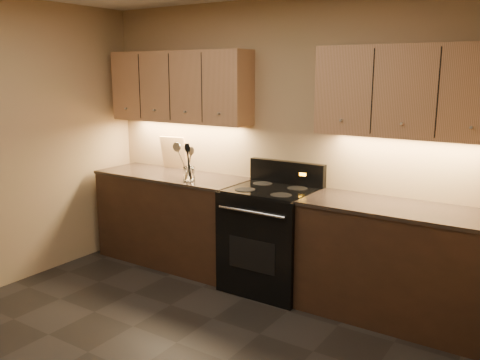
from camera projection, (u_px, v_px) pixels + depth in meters
name	position (u px, v px, depth m)	size (l,w,h in m)	color
wall_back	(282.00, 143.00, 4.72)	(4.00, 0.04, 2.60)	#A48261
counter_left	(173.00, 218.00, 5.24)	(1.62, 0.62, 0.93)	black
counter_right	(393.00, 263.00, 4.02)	(1.46, 0.62, 0.93)	black
stove	(271.00, 237.00, 4.59)	(0.76, 0.68, 1.14)	black
upper_cab_left	(179.00, 87.00, 5.09)	(1.60, 0.30, 0.70)	tan
upper_cab_right	(410.00, 92.00, 3.86)	(1.44, 0.30, 0.70)	tan
outlet_plate	(175.00, 150.00, 5.46)	(0.09, 0.01, 0.12)	#B2B5BA
utensil_crock	(189.00, 174.00, 4.83)	(0.14, 0.14, 0.14)	white
cutting_board	(174.00, 153.00, 5.42)	(0.28, 0.02, 0.36)	tan
wooden_spoon	(186.00, 163.00, 4.82)	(0.06, 0.06, 0.30)	tan
black_spoon	(190.00, 161.00, 4.83)	(0.06, 0.06, 0.34)	black
black_turner	(189.00, 161.00, 4.78)	(0.08, 0.08, 0.35)	black
steel_spatula	(193.00, 162.00, 4.80)	(0.08, 0.08, 0.34)	silver
steel_skimmer	(190.00, 161.00, 4.77)	(0.09, 0.09, 0.36)	silver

